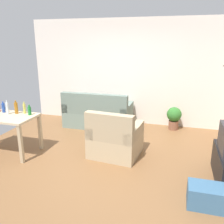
# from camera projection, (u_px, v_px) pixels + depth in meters

# --- Properties ---
(ground_plane) EXTENTS (5.20, 4.40, 0.02)m
(ground_plane) POSITION_uv_depth(u_px,v_px,m) (100.00, 156.00, 4.67)
(ground_plane) COLOR brown
(wall_rear) EXTENTS (5.20, 0.10, 2.70)m
(wall_rear) POSITION_uv_depth(u_px,v_px,m) (126.00, 72.00, 6.31)
(wall_rear) COLOR silver
(wall_rear) RESTS_ON ground_plane
(couch) EXTENTS (1.68, 0.84, 0.92)m
(couch) POSITION_uv_depth(u_px,v_px,m) (98.00, 115.00, 6.20)
(couch) COLOR slate
(couch) RESTS_ON ground_plane
(desk) EXTENTS (1.21, 0.72, 0.76)m
(desk) POSITION_uv_depth(u_px,v_px,m) (5.00, 121.00, 4.66)
(desk) COLOR #C6B28E
(desk) RESTS_ON ground_plane
(potted_plant) EXTENTS (0.36, 0.36, 0.57)m
(potted_plant) POSITION_uv_depth(u_px,v_px,m) (174.00, 117.00, 5.98)
(potted_plant) COLOR brown
(potted_plant) RESTS_ON ground_plane
(armchair) EXTENTS (0.98, 0.92, 0.92)m
(armchair) POSITION_uv_depth(u_px,v_px,m) (115.00, 140.00, 4.60)
(armchair) COLOR tan
(armchair) RESTS_ON ground_plane
(storage_box) EXTENTS (0.48, 0.34, 0.30)m
(storage_box) POSITION_uv_depth(u_px,v_px,m) (206.00, 196.00, 3.20)
(storage_box) COLOR #386084
(storage_box) RESTS_ON ground_plane
(bottle_blue) EXTENTS (0.06, 0.06, 0.22)m
(bottle_blue) POSITION_uv_depth(u_px,v_px,m) (3.00, 108.00, 4.79)
(bottle_blue) COLOR #2347A3
(bottle_blue) RESTS_ON desk
(bottle_clear) EXTENTS (0.05, 0.05, 0.27)m
(bottle_clear) POSITION_uv_depth(u_px,v_px,m) (7.00, 108.00, 4.68)
(bottle_clear) COLOR silver
(bottle_clear) RESTS_ON desk
(bottle_amber) EXTENTS (0.07, 0.07, 0.26)m
(bottle_amber) POSITION_uv_depth(u_px,v_px,m) (16.00, 108.00, 4.72)
(bottle_amber) COLOR #9E6019
(bottle_amber) RESTS_ON desk
(bottle_squat) EXTENTS (0.05, 0.05, 0.23)m
(bottle_squat) POSITION_uv_depth(u_px,v_px,m) (24.00, 108.00, 4.73)
(bottle_squat) COLOR #BCB24C
(bottle_squat) RESTS_ON desk
(bottle_green) EXTENTS (0.06, 0.06, 0.20)m
(bottle_green) POSITION_uv_depth(u_px,v_px,m) (30.00, 111.00, 4.64)
(bottle_green) COLOR #1E722D
(bottle_green) RESTS_ON desk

